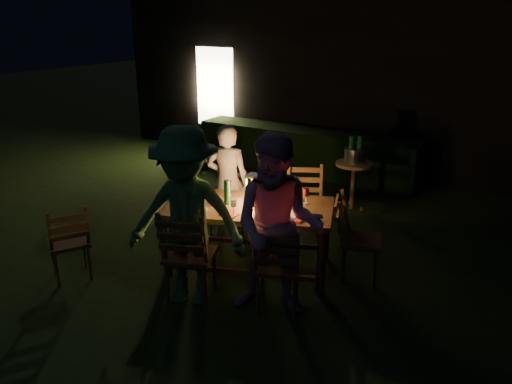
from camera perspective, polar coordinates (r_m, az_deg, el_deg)
The scene contains 29 objects.
garden_envelope at distance 11.11m, azimuth 13.60°, elevation 12.92°, with size 40.00×40.00×3.20m.
dining_table at distance 5.60m, azimuth -0.82°, elevation -2.27°, with size 2.06×1.50×0.77m.
chair_near_left at distance 5.20m, azimuth -7.49°, elevation -8.87°, with size 0.62×0.64×1.07m.
chair_near_right at distance 5.03m, azimuth 2.49°, elevation -10.15°, with size 0.58×0.60×0.98m.
chair_far_left at distance 6.55m, azimuth -3.27°, elevation -2.94°, with size 0.50×0.52×0.91m.
chair_far_right at distance 6.38m, azimuth 5.45°, elevation -3.28°, with size 0.63×0.64×1.03m.
chair_end at distance 5.67m, azimuth 11.55°, elevation -6.84°, with size 0.59×0.57×1.00m.
chair_spare at distance 5.92m, azimuth -20.41°, elevation -6.76°, with size 0.59×0.58×0.93m.
person_house_side at distance 6.43m, azimuth -3.25°, elevation 1.17°, with size 0.55×0.36×1.51m, color beige.
person_opp_right at distance 4.71m, azimuth 2.50°, elevation -4.03°, with size 0.88×0.68×1.80m, color #D18FAE.
person_opp_left at distance 4.90m, azimuth -7.97°, elevation -3.02°, with size 1.19×0.68×1.83m, color #346837.
lantern at distance 5.56m, azimuth -0.22°, elevation 0.12°, with size 0.16×0.16×0.35m.
plate_far_left at distance 5.90m, azimuth -5.62°, elevation -0.34°, with size 0.25×0.25×0.01m, color white.
plate_near_left at distance 5.51m, azimuth -6.91°, elevation -1.88°, with size 0.25×0.25×0.01m, color white.
plate_far_right at distance 5.71m, azimuth 4.05°, elevation -1.00°, with size 0.25×0.25×0.01m, color white.
plate_near_right at distance 5.30m, azimuth 3.46°, elevation -2.65°, with size 0.25×0.25×0.01m, color white.
wineglass_a at distance 5.87m, azimuth -3.14°, elevation 0.44°, with size 0.06×0.06×0.18m, color #59070F, non-canonical shape.
wineglass_b at distance 5.62m, azimuth -8.28°, elevation -0.62°, with size 0.06×0.06×0.18m, color #59070F, non-canonical shape.
wineglass_c at distance 5.24m, azimuth 1.76°, elevation -1.97°, with size 0.06×0.06×0.18m, color #59070F, non-canonical shape.
wineglass_d at distance 5.63m, azimuth 5.74°, elevation -0.49°, with size 0.06×0.06×0.18m, color #59070F, non-canonical shape.
wineglass_e at distance 5.29m, azimuth -2.55°, elevation -1.74°, with size 0.06×0.06×0.18m, color silver, non-canonical shape.
bottle_table at distance 5.58m, azimuth -3.34°, elevation -0.02°, with size 0.07×0.07×0.28m, color #0F471E.
napkin_left at distance 5.32m, azimuth -3.12°, elevation -2.60°, with size 0.18×0.14×0.01m, color red.
napkin_right at distance 5.22m, azimuth 4.43°, elevation -3.07°, with size 0.18×0.14×0.01m, color red.
phone at distance 5.46m, azimuth -7.86°, elevation -2.16°, with size 0.14×0.07×0.01m, color black.
side_table at distance 7.51m, azimuth 11.11°, elevation 2.68°, with size 0.54×0.54×0.73m.
ice_bucket at distance 7.45m, azimuth 11.21°, elevation 4.12°, with size 0.30×0.30×0.22m, color #A5A8AD.
bottle_bucket_a at distance 7.42m, azimuth 10.77°, elevation 4.48°, with size 0.07×0.07×0.32m, color #0F471E.
bottle_bucket_b at distance 7.46m, azimuth 11.71°, elevation 4.51°, with size 0.07×0.07×0.32m, color #0F471E.
Camera 1 is at (3.30, -4.39, 2.80)m, focal length 35.00 mm.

